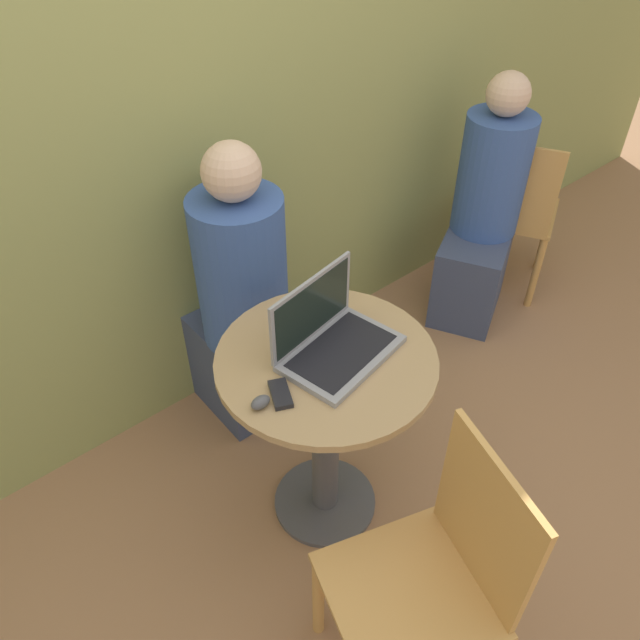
% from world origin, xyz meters
% --- Properties ---
extents(ground_plane, '(12.00, 12.00, 0.00)m').
position_xyz_m(ground_plane, '(0.00, 0.00, 0.00)').
color(ground_plane, '#9E704C').
extents(back_wall, '(7.00, 0.05, 2.60)m').
position_xyz_m(back_wall, '(0.00, 0.82, 1.30)').
color(back_wall, '#939956').
rests_on(back_wall, ground_plane).
extents(round_table, '(0.66, 0.66, 0.75)m').
position_xyz_m(round_table, '(0.00, 0.00, 0.52)').
color(round_table, '#4C4C51').
rests_on(round_table, ground_plane).
extents(laptop, '(0.39, 0.29, 0.23)m').
position_xyz_m(laptop, '(0.03, 0.01, 0.79)').
color(laptop, gray).
rests_on(laptop, round_table).
extents(cell_phone, '(0.09, 0.12, 0.02)m').
position_xyz_m(cell_phone, '(-0.20, -0.04, 0.75)').
color(cell_phone, black).
rests_on(cell_phone, round_table).
extents(computer_mouse, '(0.06, 0.04, 0.03)m').
position_xyz_m(computer_mouse, '(-0.26, -0.03, 0.76)').
color(computer_mouse, '#4C4C51').
rests_on(computer_mouse, round_table).
extents(chair_empty, '(0.51, 0.51, 0.87)m').
position_xyz_m(chair_empty, '(-0.13, -0.58, 0.45)').
color(chair_empty, tan).
rests_on(chair_empty, ground_plane).
extents(person_seated, '(0.33, 0.51, 1.20)m').
position_xyz_m(person_seated, '(0.08, 0.60, 0.50)').
color(person_seated, '#3D4766').
rests_on(person_seated, ground_plane).
extents(chair_background, '(0.54, 0.54, 0.84)m').
position_xyz_m(chair_background, '(1.57, 0.42, 0.43)').
color(chair_background, tan).
rests_on(chair_background, ground_plane).
extents(person_background, '(0.52, 0.46, 1.15)m').
position_xyz_m(person_background, '(1.33, 0.43, 0.48)').
color(person_background, '#3D4766').
rests_on(person_background, ground_plane).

